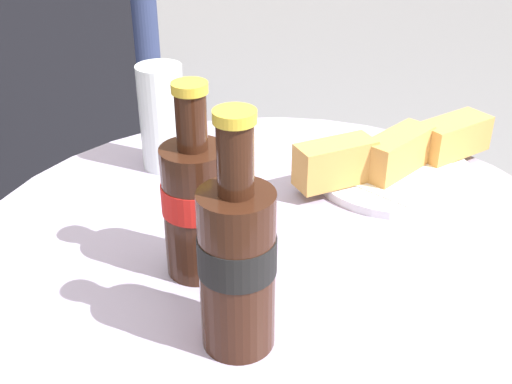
{
  "coord_description": "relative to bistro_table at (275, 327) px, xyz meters",
  "views": [
    {
      "loc": [
        -0.45,
        -0.46,
        1.17
      ],
      "look_at": [
        0.0,
        0.04,
        0.79
      ],
      "focal_mm": 45.0,
      "sensor_mm": 36.0,
      "label": 1
    }
  ],
  "objects": [
    {
      "name": "cola_bottle_left",
      "position": [
        -0.15,
        -0.1,
        0.23
      ],
      "size": [
        0.07,
        0.07,
        0.24
      ],
      "color": "#33190F",
      "rests_on": "bistro_table"
    },
    {
      "name": "lunch_plate_near",
      "position": [
        0.23,
        0.0,
        0.16
      ],
      "size": [
        0.31,
        0.23,
        0.07
      ],
      "color": "white",
      "rests_on": "bistro_table"
    },
    {
      "name": "bistro_table",
      "position": [
        0.0,
        0.0,
        0.0
      ],
      "size": [
        0.77,
        0.77,
        0.74
      ],
      "color": "#333333",
      "rests_on": "ground_plane"
    },
    {
      "name": "drinking_glass",
      "position": [
        0.02,
        0.25,
        0.21
      ],
      "size": [
        0.06,
        0.06,
        0.15
      ],
      "color": "silver",
      "rests_on": "bistro_table"
    },
    {
      "name": "cola_bottle_right",
      "position": [
        -0.11,
        0.02,
        0.22
      ],
      "size": [
        0.07,
        0.07,
        0.22
      ],
      "color": "#33190F",
      "rests_on": "bistro_table"
    }
  ]
}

